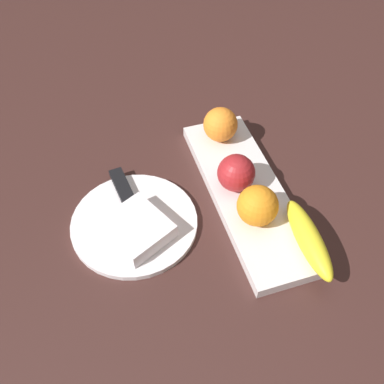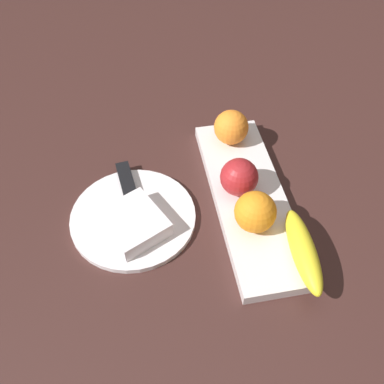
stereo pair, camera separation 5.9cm
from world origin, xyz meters
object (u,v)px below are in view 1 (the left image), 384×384
Objects in this scene: orange_near_apple at (220,125)px; knife at (126,194)px; folded_napkin at (137,229)px; dinner_plate at (134,223)px; banana at (309,239)px; apple at (236,173)px; orange_near_banana at (258,206)px; fruit_tray at (247,193)px.

knife is (0.08, -0.21, -0.04)m from orange_near_apple.
knife is (-0.09, -0.00, -0.01)m from folded_napkin.
folded_napkin is at bearing -5.51° from knife.
dinner_plate is at bearing 180.00° from folded_napkin.
apple is at bearing 25.78° from banana.
apple is 0.13m from orange_near_apple.
orange_near_banana reaches higher than orange_near_apple.
folded_napkin is (0.04, -0.19, -0.03)m from apple.
apple reaches higher than folded_napkin.
orange_near_banana is at bearing 40.67° from banana.
apple is at bearing -130.39° from fruit_tray.
folded_napkin is at bearing -82.57° from fruit_tray.
folded_napkin reaches higher than knife.
orange_near_banana is (-0.07, -0.06, 0.02)m from banana.
apple is 0.97× the size of orange_near_banana.
banana is (0.15, 0.06, -0.01)m from apple.
orange_near_banana is 0.69× the size of folded_napkin.
knife is (-0.20, -0.25, -0.02)m from banana.
knife is (-0.04, -0.19, -0.04)m from apple.
dinner_plate is at bearing -107.98° from orange_near_banana.
apple reaches higher than banana.
apple is 0.36× the size of knife.
orange_near_banana is 0.38× the size of knife.
fruit_tray is 5.55× the size of orange_near_banana.
dinner_plate is 0.06m from knife.
folded_napkin reaches higher than dinner_plate.
folded_napkin reaches higher than fruit_tray.
orange_near_apple is 0.66× the size of folded_napkin.
orange_near_apple is (-0.28, -0.05, 0.01)m from banana.
apple reaches higher than fruit_tray.
orange_near_banana is (0.06, -0.01, 0.04)m from fruit_tray.
fruit_tray is at bearing 21.47° from banana.
dinner_plate is (-0.14, -0.25, -0.03)m from banana.
banana is at bearing 18.13° from fruit_tray.
knife is at bearing -68.11° from orange_near_apple.
fruit_tray is at bearing 67.71° from knife.
fruit_tray is 0.21m from dinner_plate.
dinner_plate is (0.14, -0.20, -0.05)m from orange_near_apple.
orange_near_apple is 0.36× the size of knife.
banana is at bearing 37.34° from orange_near_banana.
apple is at bearing 94.71° from dinner_plate.
apple is 0.20m from knife.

